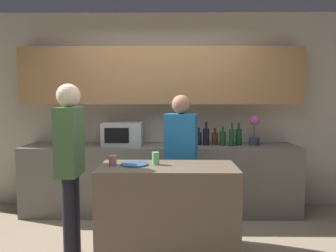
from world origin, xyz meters
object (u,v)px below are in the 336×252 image
(microwave, at_px, (123,134))
(plate_on_island, at_px, (135,164))
(person_left, at_px, (70,156))
(bottle_5, at_px, (223,138))
(bottle_2, at_px, (198,138))
(cup_0, at_px, (156,158))
(potted_plant, at_px, (254,130))
(bottle_4, at_px, (215,138))
(bottle_3, at_px, (206,136))
(person_center, at_px, (181,154))
(toaster, at_px, (68,138))
(bottle_1, at_px, (190,137))
(bottle_0, at_px, (183,136))
(cup_1, at_px, (113,161))
(bottle_7, at_px, (239,137))
(bottle_6, at_px, (232,137))

(microwave, distance_m, plate_on_island, 1.33)
(person_left, bearing_deg, bottle_5, 129.28)
(microwave, relative_size, plate_on_island, 2.00)
(bottle_2, xyz_separation_m, cup_0, (-0.51, -1.30, -0.03))
(potted_plant, xyz_separation_m, bottle_4, (-0.52, 0.01, -0.11))
(cup_0, bearing_deg, microwave, 111.52)
(bottle_3, bearing_deg, person_center, -114.85)
(bottle_2, height_order, bottle_4, bottle_2)
(plate_on_island, height_order, cup_0, cup_0)
(toaster, distance_m, bottle_5, 2.06)
(bottle_3, height_order, person_center, person_center)
(bottle_1, relative_size, bottle_2, 1.25)
(bottle_0, xyz_separation_m, cup_1, (-0.71, -1.40, -0.06))
(microwave, distance_m, cup_1, 1.32)
(bottle_0, distance_m, person_left, 1.77)
(toaster, height_order, bottle_1, bottle_1)
(bottle_2, xyz_separation_m, bottle_5, (0.31, -0.07, 0.01))
(bottle_1, relative_size, cup_1, 3.05)
(potted_plant, bearing_deg, bottle_2, 177.44)
(bottle_1, bearing_deg, bottle_4, -2.44)
(bottle_1, xyz_separation_m, bottle_2, (0.11, 0.01, -0.02))
(toaster, relative_size, potted_plant, 0.66)
(microwave, height_order, bottle_7, same)
(plate_on_island, height_order, person_left, person_left)
(bottle_6, bearing_deg, bottle_3, 164.33)
(bottle_6, xyz_separation_m, plate_on_island, (-1.13, -1.19, -0.11))
(cup_0, height_order, cup_1, cup_0)
(microwave, distance_m, bottle_0, 0.82)
(person_left, bearing_deg, cup_0, 93.45)
(potted_plant, distance_m, person_left, 2.43)
(microwave, distance_m, toaster, 0.74)
(bottle_0, bearing_deg, bottle_1, -32.25)
(microwave, distance_m, person_center, 1.08)
(bottle_2, bearing_deg, bottle_5, -12.26)
(bottle_6, bearing_deg, bottle_1, 167.55)
(cup_0, bearing_deg, bottle_4, 60.43)
(bottle_0, bearing_deg, bottle_2, -13.88)
(toaster, bearing_deg, bottle_6, -2.39)
(bottle_0, relative_size, bottle_2, 1.25)
(toaster, bearing_deg, potted_plant, -0.00)
(person_center, bearing_deg, bottle_6, -120.76)
(potted_plant, distance_m, cup_1, 2.11)
(bottle_6, relative_size, person_left, 0.18)
(bottle_2, xyz_separation_m, bottle_3, (0.10, -0.03, 0.03))
(potted_plant, bearing_deg, microwave, -179.95)
(bottle_4, distance_m, bottle_7, 0.32)
(bottle_0, relative_size, bottle_6, 0.94)
(bottle_7, distance_m, cup_1, 1.94)
(bottle_5, height_order, bottle_6, bottle_6)
(bottle_0, height_order, bottle_5, bottle_0)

